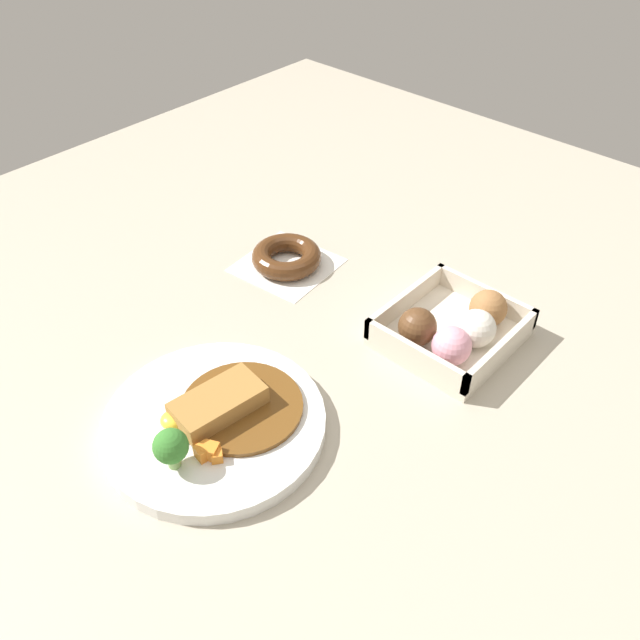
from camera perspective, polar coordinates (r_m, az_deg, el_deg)
The scene contains 4 objects.
ground_plane at distance 0.84m, azimuth 1.21°, elevation -4.94°, with size 1.60×1.60×0.00m, color #B2A893.
curry_plate at distance 0.79m, azimuth -8.93°, elevation -8.49°, with size 0.26×0.26×0.07m.
donut_box at distance 0.89m, azimuth 11.33°, elevation -0.79°, with size 0.17×0.16×0.06m.
chocolate_ring_donut at distance 1.02m, azimuth -2.85°, elevation 5.32°, with size 0.15×0.15×0.03m.
Camera 1 is at (-0.45, -0.39, 0.60)m, focal length 37.74 mm.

